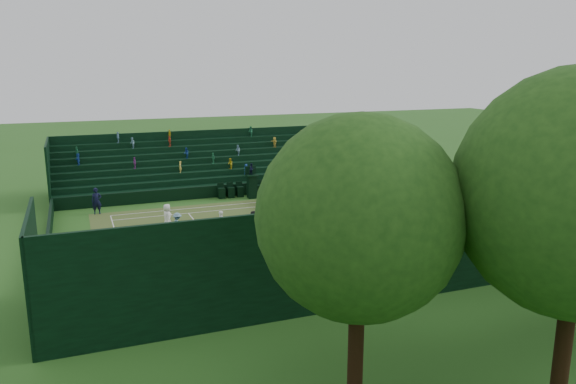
% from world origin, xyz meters
% --- Properties ---
extents(ground, '(160.00, 160.00, 0.00)m').
position_xyz_m(ground, '(0.00, 0.00, 0.00)').
color(ground, '#2D621F').
rests_on(ground, ground).
extents(court_surface, '(12.97, 26.77, 0.01)m').
position_xyz_m(court_surface, '(0.00, 0.00, 0.01)').
color(court_surface, '#316923').
rests_on(court_surface, ground).
extents(perimeter_wall_north, '(17.17, 0.20, 1.00)m').
position_xyz_m(perimeter_wall_north, '(0.00, 15.88, 0.50)').
color(perimeter_wall_north, black).
rests_on(perimeter_wall_north, ground).
extents(perimeter_wall_south, '(17.17, 0.20, 1.00)m').
position_xyz_m(perimeter_wall_south, '(0.00, -15.88, 0.50)').
color(perimeter_wall_south, black).
rests_on(perimeter_wall_south, ground).
extents(perimeter_wall_east, '(0.20, 31.77, 1.00)m').
position_xyz_m(perimeter_wall_east, '(8.48, 0.00, 0.50)').
color(perimeter_wall_east, black).
rests_on(perimeter_wall_east, ground).
extents(perimeter_wall_west, '(0.20, 31.77, 1.00)m').
position_xyz_m(perimeter_wall_west, '(-8.48, 0.00, 0.50)').
color(perimeter_wall_west, black).
rests_on(perimeter_wall_west, ground).
extents(north_grandstand, '(6.60, 32.00, 4.90)m').
position_xyz_m(north_grandstand, '(12.66, 0.00, 1.55)').
color(north_grandstand, black).
rests_on(north_grandstand, ground).
extents(south_grandstand, '(6.60, 32.00, 4.90)m').
position_xyz_m(south_grandstand, '(-12.66, 0.00, 1.55)').
color(south_grandstand, black).
rests_on(south_grandstand, ground).
extents(tennis_net, '(11.67, 0.10, 1.06)m').
position_xyz_m(tennis_net, '(0.00, 0.00, 0.53)').
color(tennis_net, black).
rests_on(tennis_net, ground).
extents(umpire_chair, '(0.93, 0.93, 2.93)m').
position_xyz_m(umpire_chair, '(-7.17, -0.45, 1.25)').
color(umpire_chair, black).
rests_on(umpire_chair, ground).
extents(courtside_chairs, '(0.58, 5.54, 1.25)m').
position_xyz_m(courtside_chairs, '(-7.97, -0.37, 0.47)').
color(courtside_chairs, black).
rests_on(courtside_chairs, ground).
extents(player_near_west, '(0.96, 0.70, 1.81)m').
position_xyz_m(player_near_west, '(-0.30, -8.54, 0.91)').
color(player_near_west, white).
rests_on(player_near_west, ground).
extents(player_near_east, '(0.63, 0.43, 1.66)m').
position_xyz_m(player_near_east, '(2.14, -5.44, 0.83)').
color(player_near_east, white).
rests_on(player_near_east, ground).
extents(player_far_west, '(1.16, 1.02, 2.01)m').
position_xyz_m(player_far_west, '(-2.61, 11.39, 1.01)').
color(player_far_west, white).
rests_on(player_far_west, ground).
extents(player_far_east, '(1.33, 1.06, 1.80)m').
position_xyz_m(player_far_east, '(0.56, 5.39, 0.90)').
color(player_far_east, white).
rests_on(player_far_east, ground).
extents(line_judge_north, '(0.41, 0.60, 1.61)m').
position_xyz_m(line_judge_north, '(-6.80, 12.74, 0.81)').
color(line_judge_north, black).
rests_on(line_judge_north, ground).
extents(line_judge_south, '(0.53, 0.76, 1.98)m').
position_xyz_m(line_judge_south, '(-6.39, -12.74, 0.99)').
color(line_judge_south, black).
rests_on(line_judge_south, ground).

